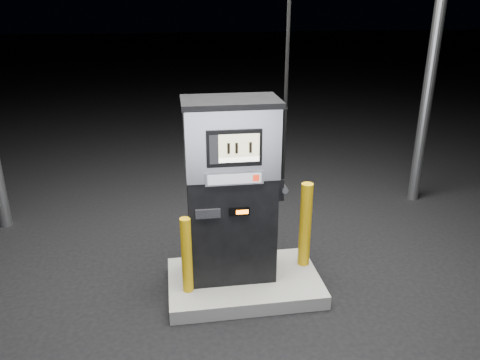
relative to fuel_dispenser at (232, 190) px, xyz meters
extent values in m
plane|color=black|center=(0.12, -0.10, -1.12)|extent=(80.00, 80.00, 0.00)
cube|color=slate|center=(0.12, -0.10, -1.05)|extent=(1.60, 1.00, 0.15)
cylinder|color=gray|center=(3.12, 1.90, 1.13)|extent=(0.16, 0.16, 4.50)
cube|color=black|center=(0.00, 0.00, -0.40)|extent=(0.88, 0.51, 1.15)
cube|color=#A9AAB1|center=(0.00, 0.00, 0.52)|extent=(0.90, 0.53, 0.69)
cube|color=black|center=(0.00, 0.00, 0.90)|extent=(0.94, 0.57, 0.06)
cube|color=black|center=(-0.01, -0.26, 0.52)|extent=(0.52, 0.03, 0.35)
cube|color=#BBB487|center=(0.03, -0.28, 0.55)|extent=(0.38, 0.01, 0.22)
cube|color=white|center=(0.03, -0.28, 0.41)|extent=(0.38, 0.01, 0.05)
cube|color=#A9AAB1|center=(-0.01, -0.26, 0.22)|extent=(0.55, 0.03, 0.13)
cube|color=#98999F|center=(-0.01, -0.28, 0.22)|extent=(0.51, 0.01, 0.10)
cube|color=red|center=(0.20, -0.28, 0.22)|extent=(0.06, 0.00, 0.06)
cube|color=black|center=(0.04, -0.26, -0.13)|extent=(0.20, 0.02, 0.08)
cube|color=orange|center=(0.07, -0.27, -0.13)|extent=(0.12, 0.00, 0.04)
cube|color=black|center=(-0.26, -0.26, -0.13)|extent=(0.24, 0.03, 0.09)
cube|color=black|center=(0.48, 0.00, -0.01)|extent=(0.09, 0.17, 0.23)
cylinder|color=gray|center=(0.53, 0.00, -0.01)|extent=(0.07, 0.20, 0.06)
cylinder|color=black|center=(0.52, -0.05, 1.53)|extent=(0.03, 0.03, 2.85)
cylinder|color=#CC990B|center=(-0.49, -0.25, -0.57)|extent=(0.12, 0.12, 0.81)
cylinder|color=#CC990B|center=(0.81, 0.07, -0.49)|extent=(0.16, 0.16, 0.96)
camera|label=1|loc=(-0.58, -4.31, 1.80)|focal=35.00mm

